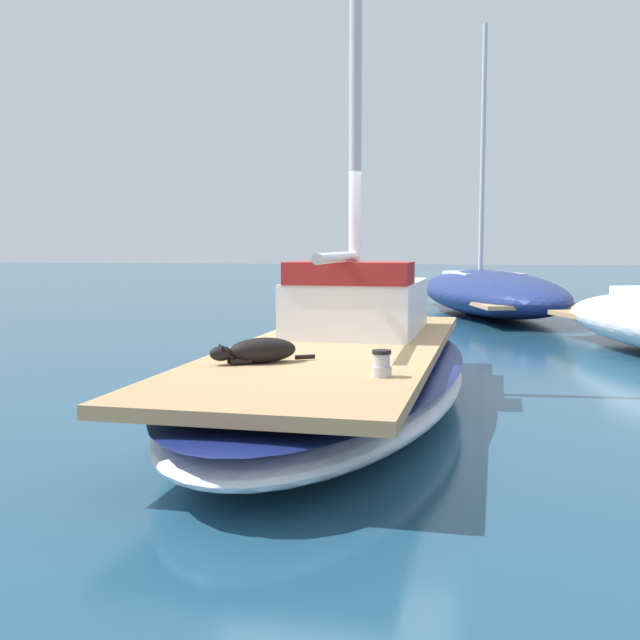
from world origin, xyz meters
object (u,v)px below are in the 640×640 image
object	(u,v)px
sailboat_main	(338,376)
moored_boat_far_astern	(489,291)
deck_winch	(382,364)
dog_black	(259,351)

from	to	relation	value
sailboat_main	moored_boat_far_astern	xyz separation A→B (m)	(1.81, 11.21, 0.23)
sailboat_main	moored_boat_far_astern	bearing A→B (deg)	80.84
deck_winch	sailboat_main	bearing A→B (deg)	109.44
sailboat_main	deck_winch	world-z (taller)	deck_winch
dog_black	moored_boat_far_astern	world-z (taller)	moored_boat_far_astern
moored_boat_far_astern	deck_winch	bearing A→B (deg)	-95.06
sailboat_main	dog_black	distance (m)	1.50
dog_black	moored_boat_far_astern	bearing A→B (deg)	79.71
sailboat_main	deck_winch	size ratio (longest dim) A/B	34.87
dog_black	deck_winch	xyz separation A→B (m)	(1.13, -0.49, -0.01)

